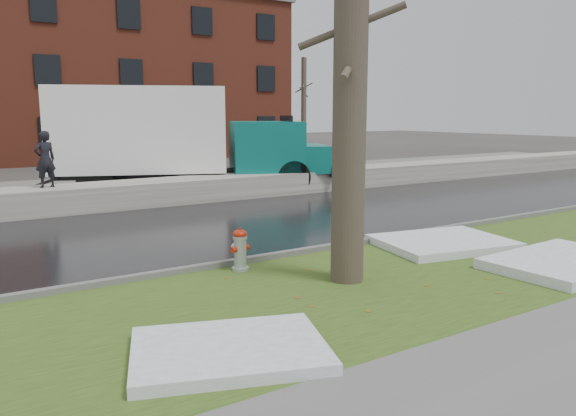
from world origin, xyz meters
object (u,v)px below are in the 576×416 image
box_truck (174,138)px  fire_hydrant (240,248)px  tree (350,70)px  worker (45,159)px

box_truck → fire_hydrant: bearing=-83.4°
tree → worker: bearing=107.1°
fire_hydrant → worker: size_ratio=0.49×
box_truck → worker: bearing=-133.8°
worker → box_truck: bearing=-169.1°
tree → worker: 10.28m
box_truck → worker: box_truck is taller
fire_hydrant → box_truck: box_truck is taller
fire_hydrant → tree: bearing=-60.5°
tree → box_truck: size_ratio=0.63×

